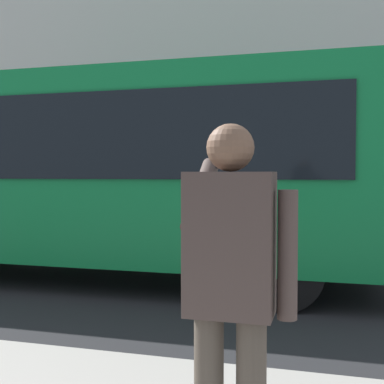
# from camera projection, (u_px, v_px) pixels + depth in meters

# --- Properties ---
(ground_plane) EXTENTS (60.00, 60.00, 0.00)m
(ground_plane) POSITION_uv_depth(u_px,v_px,m) (237.00, 283.00, 7.39)
(ground_plane) COLOR #232326
(building_facade_far) EXTENTS (28.00, 1.55, 12.00)m
(building_facade_far) POSITION_uv_depth(u_px,v_px,m) (283.00, 15.00, 13.70)
(building_facade_far) COLOR beige
(building_facade_far) RESTS_ON ground_plane
(red_bus) EXTENTS (9.05, 2.54, 3.08)m
(red_bus) POSITION_uv_depth(u_px,v_px,m) (91.00, 169.00, 7.69)
(red_bus) COLOR #0F7238
(red_bus) RESTS_ON ground_plane
(pedestrian_photographer) EXTENTS (0.53, 0.52, 1.70)m
(pedestrian_photographer) POSITION_uv_depth(u_px,v_px,m) (231.00, 278.00, 2.30)
(pedestrian_photographer) COLOR #4C4238
(pedestrian_photographer) RESTS_ON sidewalk_curb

